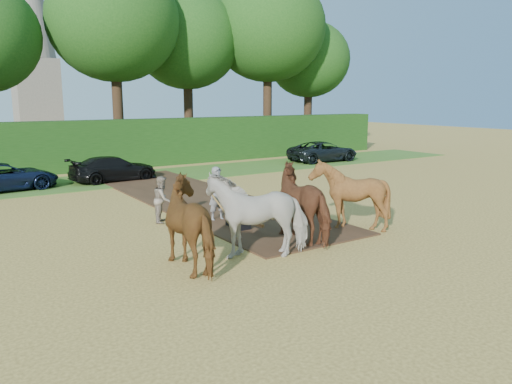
# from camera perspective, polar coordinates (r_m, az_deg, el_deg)

# --- Properties ---
(ground) EXTENTS (120.00, 120.00, 0.00)m
(ground) POSITION_cam_1_polar(r_m,az_deg,el_deg) (15.25, 0.22, -5.77)
(ground) COLOR gold
(ground) RESTS_ON ground
(earth_strip) EXTENTS (4.50, 17.00, 0.05)m
(earth_strip) POSITION_cam_1_polar(r_m,az_deg,el_deg) (21.87, -6.75, -0.71)
(earth_strip) COLOR #472D1C
(earth_strip) RESTS_ON ground
(grass_verge) EXTENTS (50.00, 5.00, 0.03)m
(grass_verge) POSITION_cam_1_polar(r_m,az_deg,el_deg) (27.72, -16.12, 1.34)
(grass_verge) COLOR #38601E
(grass_verge) RESTS_ON ground
(hedgerow) EXTENTS (46.00, 1.60, 3.00)m
(hedgerow) POSITION_cam_1_polar(r_m,az_deg,el_deg) (31.84, -18.74, 5.05)
(hedgerow) COLOR #14380F
(hedgerow) RESTS_ON ground
(spectator_near) EXTENTS (0.95, 1.01, 1.64)m
(spectator_near) POSITION_cam_1_polar(r_m,az_deg,el_deg) (17.83, -10.64, -0.82)
(spectator_near) COLOR gray
(spectator_near) RESTS_ON ground
(plough_team) EXTENTS (7.59, 5.67, 2.33)m
(plough_team) POSITION_cam_1_polar(r_m,az_deg,el_deg) (14.74, 2.91, -1.73)
(plough_team) COLOR brown
(plough_team) RESTS_ON ground
(parked_cars) EXTENTS (34.97, 2.84, 1.44)m
(parked_cars) POSITION_cam_1_polar(r_m,az_deg,el_deg) (27.17, -18.47, 2.44)
(parked_cars) COLOR #ACAFB2
(parked_cars) RESTS_ON ground
(treeline) EXTENTS (48.70, 10.60, 14.21)m
(treeline) POSITION_cam_1_polar(r_m,az_deg,el_deg) (34.75, -23.78, 17.52)
(treeline) COLOR #382616
(treeline) RESTS_ON ground
(church) EXTENTS (5.20, 5.20, 27.00)m
(church) POSITION_cam_1_polar(r_m,az_deg,el_deg) (68.88, -24.36, 17.65)
(church) COLOR slate
(church) RESTS_ON ground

